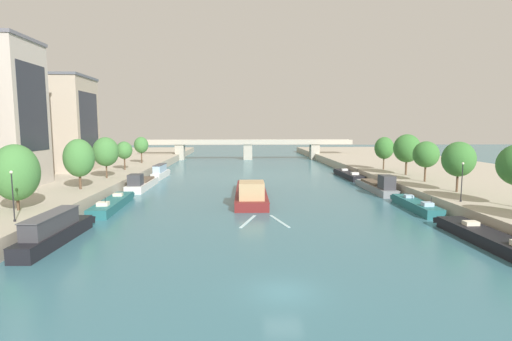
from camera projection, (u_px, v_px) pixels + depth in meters
The scene contains 26 objects.
ground_plane at pixel (283, 292), 25.20m from camera, with size 400.00×400.00×0.00m, color #386B7A.
quay_left at pixel (57, 175), 77.89m from camera, with size 36.00×170.00×1.94m, color #B2A893.
quay_right at pixel (441, 173), 81.44m from camera, with size 36.00×170.00×1.94m, color #B2A893.
barge_midriver at pixel (251, 192), 57.40m from camera, with size 4.93×21.77×3.49m.
wake_behind_barge at pixel (264, 221), 44.01m from camera, with size 5.60×5.94×0.03m.
moored_boat_left_far at pixel (55, 231), 35.50m from camera, with size 2.53×12.63×2.99m.
moored_boat_left_end at pixel (113, 204), 51.11m from camera, with size 2.99×14.26×2.24m.
moored_boat_left_upstream at pixel (142, 183), 66.88m from camera, with size 2.90×13.61×3.03m.
moored_boat_left_second at pixel (160, 172), 80.80m from camera, with size 2.17×10.76×2.92m.
moored_boat_right_far at pixel (489, 239), 35.21m from camera, with size 2.99×14.65×2.24m.
moored_boat_right_downstream at pixel (415, 205), 50.19m from camera, with size 2.52×12.03×2.26m.
moored_boat_right_near at pixel (377, 186), 63.85m from camera, with size 2.69×14.87×3.26m.
moored_boat_right_gap_after at pixel (348, 175), 81.38m from camera, with size 2.78×15.38×2.27m.
tree_left_midway at pixel (16, 173), 40.43m from camera, with size 4.68×4.68×7.06m.
tree_left_past_mid at pixel (79, 158), 54.19m from camera, with size 4.21×4.21×7.15m.
tree_left_third at pixel (106, 152), 65.85m from camera, with size 4.33×4.33×7.07m.
tree_left_end_of_row at pixel (124, 150), 78.46m from camera, with size 3.26×3.26×5.83m.
tree_left_far at pixel (141, 145), 92.64m from camera, with size 3.39×3.39×6.36m.
tree_right_midway at pixel (459, 159), 51.83m from camera, with size 4.32×4.32×6.86m.
tree_right_nearest at pixel (426, 154), 61.50m from camera, with size 4.05×4.05×6.53m.
tree_right_second at pixel (407, 148), 69.93m from camera, with size 4.80×4.80×7.48m.
tree_right_end_of_row at pixel (384, 148), 78.61m from camera, with size 3.88×3.88×6.74m.
lamppost_left_bank at pixel (13, 194), 35.77m from camera, with size 0.28×0.28×4.83m.
lamppost_right_bank at pixel (462, 180), 45.26m from camera, with size 0.28×0.28×4.71m.
building_left_far_end at pixel (55, 124), 76.11m from camera, with size 13.78×11.58×18.82m.
bridge_far at pixel (248, 147), 125.02m from camera, with size 68.00×4.40×6.50m.
Camera 1 is at (-2.88, -24.00, 10.87)m, focal length 26.89 mm.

